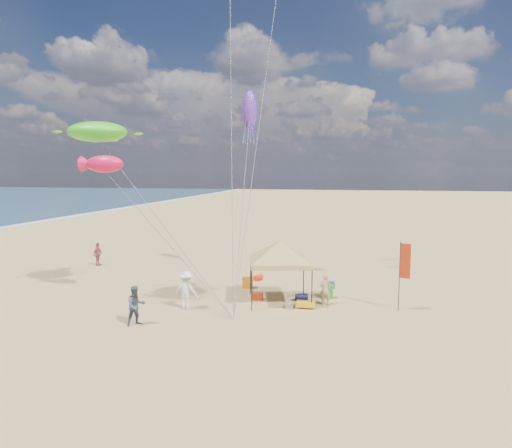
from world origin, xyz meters
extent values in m
plane|color=tan|center=(0.00, 0.00, 0.00)|extent=(280.00, 280.00, 0.00)
cylinder|color=black|center=(-0.69, 4.83, 0.95)|extent=(0.06, 0.06, 1.90)
cylinder|color=black|center=(2.09, 5.51, 0.95)|extent=(0.06, 0.06, 1.90)
cylinder|color=black|center=(-0.01, 2.06, 0.95)|extent=(0.06, 0.06, 1.90)
cylinder|color=black|center=(2.76, 2.74, 0.95)|extent=(0.06, 0.06, 1.90)
cube|color=#A38D49|center=(1.04, 3.78, 2.02)|extent=(3.55, 3.55, 0.23)
pyramid|color=#A38D49|center=(1.04, 3.78, 3.08)|extent=(5.61, 5.61, 0.95)
cylinder|color=black|center=(6.79, 3.44, 1.64)|extent=(0.04, 0.04, 3.28)
cube|color=#AB280D|center=(7.02, 3.37, 2.39)|extent=(0.47, 0.16, 1.64)
cube|color=#B6350E|center=(-0.10, 3.79, 0.19)|extent=(0.54, 0.38, 0.38)
cube|color=#13439C|center=(3.43, 6.88, 0.19)|extent=(0.54, 0.38, 0.38)
cylinder|color=#0F0C36|center=(2.13, 4.11, 0.18)|extent=(0.69, 0.54, 0.36)
cylinder|color=red|center=(-0.87, 7.78, 0.18)|extent=(0.54, 0.69, 0.36)
cube|color=#229A1C|center=(3.44, 4.87, 0.35)|extent=(0.50, 0.50, 0.70)
cube|color=orange|center=(-1.10, 5.96, 0.35)|extent=(0.50, 0.50, 0.70)
cube|color=slate|center=(1.72, 2.62, 0.14)|extent=(0.34, 0.30, 0.28)
cube|color=gold|center=(2.46, 2.88, 0.20)|extent=(0.90, 0.50, 0.24)
imported|color=tan|center=(3.34, 3.63, 0.77)|extent=(0.62, 0.47, 1.55)
imported|color=#38414C|center=(-4.38, -1.03, 0.86)|extent=(1.04, 1.05, 1.71)
imported|color=white|center=(-3.08, 1.55, 0.92)|extent=(1.23, 0.76, 1.85)
imported|color=#B6464F|center=(-12.65, 9.65, 0.81)|extent=(0.41, 0.96, 1.62)
ellipsoid|color=green|center=(-7.88, 2.32, 8.47)|extent=(3.60, 3.21, 1.00)
ellipsoid|color=#D20F46|center=(-7.15, 1.64, 6.89)|extent=(1.93, 0.99, 0.85)
ellipsoid|color=#602DA9|center=(-1.66, 9.06, 10.21)|extent=(1.13, 1.13, 2.34)
camera|label=1|loc=(4.46, -18.17, 6.55)|focal=31.58mm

